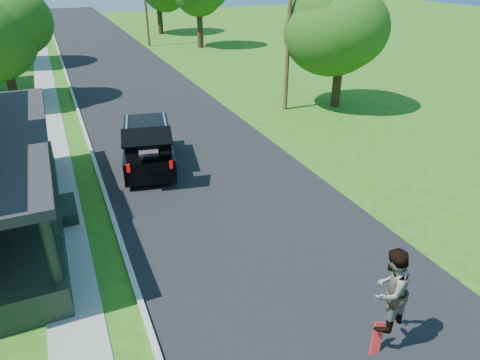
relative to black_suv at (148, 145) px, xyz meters
name	(u,v)px	position (x,y,z in m)	size (l,w,h in m)	color
ground	(296,280)	(1.92, -8.84, -0.89)	(140.00, 140.00, 0.00)	#2B5A12
street	(140,93)	(1.92, 11.16, -0.89)	(8.00, 120.00, 0.02)	black
curb	(74,100)	(-2.13, 11.16, -0.89)	(0.15, 120.00, 0.12)	#A4A49F
sidewalk	(47,103)	(-3.68, 11.16, -0.89)	(1.30, 120.00, 0.03)	gray
black_suv	(148,145)	(0.00, 0.00, 0.00)	(2.79, 5.27, 2.33)	black
skateboarder	(390,290)	(2.46, -11.53, 0.77)	(1.14, 1.00, 1.97)	black
skateboard	(376,342)	(2.32, -11.57, -0.63)	(0.46, 0.29, 0.90)	#B5100F
tree_right_near	(343,21)	(11.88, 3.73, 3.84)	(6.31, 6.08, 7.48)	black
utility_pole_near	(288,43)	(8.92, 4.37, 2.81)	(1.41, 0.49, 7.15)	#453620
utility_pole_far	(145,0)	(6.42, 27.76, 3.39)	(1.41, 0.48, 8.30)	#453620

